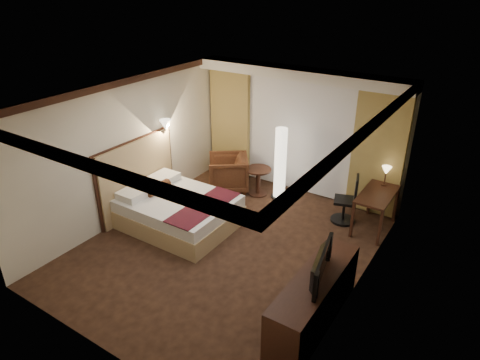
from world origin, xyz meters
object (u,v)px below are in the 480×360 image
Objects in this scene: armchair at (228,171)px; dresser at (314,300)px; floor_lamp at (280,164)px; television at (316,258)px; desk at (375,211)px; side_table at (258,181)px; office_chair at (345,199)px; bed at (179,212)px.

armchair reaches higher than dresser.
floor_lamp reaches higher than television.
floor_lamp reaches higher than desk.
side_table is 0.61× the size of television.
floor_lamp is at bearing 176.29° from desk.
office_chair is (1.51, -0.18, -0.30)m from floor_lamp.
floor_lamp reaches higher than bed.
dresser reaches higher than desk.
desk is (2.08, -0.13, -0.41)m from floor_lamp.
desk is at bearing 31.28° from bed.
desk reaches higher than side_table.
bed is 2.34m from floor_lamp.
armchair is at bearing 163.58° from office_chair.
floor_lamp is at bearing 14.60° from side_table.
armchair is at bearing -177.90° from desk.
office_chair is at bearing 102.55° from dresser.
floor_lamp reaches higher than armchair.
armchair reaches higher than side_table.
desk is at bearing -12.88° from office_chair.
side_table is at bearing 132.20° from dresser.
desk reaches higher than bed.
bed is 3.31m from dresser.
armchair is 0.85× the size of television.
side_table is (0.60, 1.92, 0.01)m from bed.
armchair is at bearing -169.00° from side_table.
floor_lamp is 3.64m from television.
floor_lamp is 1.57× the size of television.
desk is 2.83m from dresser.
dresser is at bearing -88.99° from desk.
side_table is 3.85m from dresser.
floor_lamp is 3.67m from dresser.
office_chair is (2.56, 1.85, 0.19)m from bed.
side_table is 0.62× the size of office_chair.
bed is 3.37m from television.
dresser is at bearing 14.37° from armchair.
dresser is at bearing -101.75° from television.
television reaches higher than desk.
armchair is at bearing -167.57° from floor_lamp.
dresser is at bearing -95.35° from office_chair.
desk is 1.10× the size of television.
armchair is 0.43× the size of dresser.
office_chair reaches higher than dresser.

